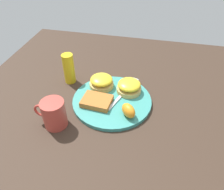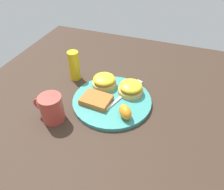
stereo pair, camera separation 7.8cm
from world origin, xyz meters
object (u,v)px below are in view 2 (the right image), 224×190
Objects in this scene: sandwich_benedict_right at (104,81)px; orange_wedge at (125,112)px; sandwich_benedict_left at (131,88)px; condiment_bottle at (74,66)px; cup at (51,108)px; hashbrown_patty at (96,100)px; fork at (127,92)px.

sandwich_benedict_right reaches higher than orange_wedge.
condiment_bottle is at bearing -6.89° from sandwich_benedict_left.
sandwich_benedict_right is 0.87× the size of cup.
hashbrown_patty reaches higher than fork.
sandwich_benedict_left is 0.25m from condiment_bottle.
fork is (-0.09, -0.09, -0.01)m from hashbrown_patty.
sandwich_benedict_left is 1.00× the size of sandwich_benedict_right.
cup is (0.10, 0.21, 0.01)m from sandwich_benedict_right.
cup is at bearing 99.32° from condiment_bottle.
cup is at bearing 44.55° from sandwich_benedict_left.
cup is (0.23, 0.08, 0.01)m from orange_wedge.
cup reaches higher than sandwich_benedict_left.
orange_wedge is 0.29× the size of fork.
sandwich_benedict_left is at bearing -81.66° from orange_wedge.
orange_wedge is 0.31m from condiment_bottle.
hashbrown_patty is 0.12m from fork.
condiment_bottle reaches higher than fork.
sandwich_benedict_right is at bearing -85.13° from hashbrown_patty.
sandwich_benedict_right is 0.75× the size of condiment_bottle.
cup is at bearing 18.94° from orange_wedge.
condiment_bottle is (0.14, -0.02, 0.03)m from sandwich_benedict_right.
cup is at bearing 45.69° from fork.
sandwich_benedict_right is 0.45× the size of fork.
sandwich_benedict_left is at bearing -135.45° from cup.
sandwich_benedict_left reaches higher than fork.
condiment_bottle reaches higher than cup.
sandwich_benedict_right is at bearing -115.19° from cup.
condiment_bottle is at bearing -80.68° from cup.
sandwich_benedict_right is at bearing -3.72° from sandwich_benedict_left.
condiment_bottle is (0.15, -0.12, 0.04)m from hashbrown_patty.
sandwich_benedict_left is 0.75× the size of condiment_bottle.
sandwich_benedict_left is 0.11m from sandwich_benedict_right.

